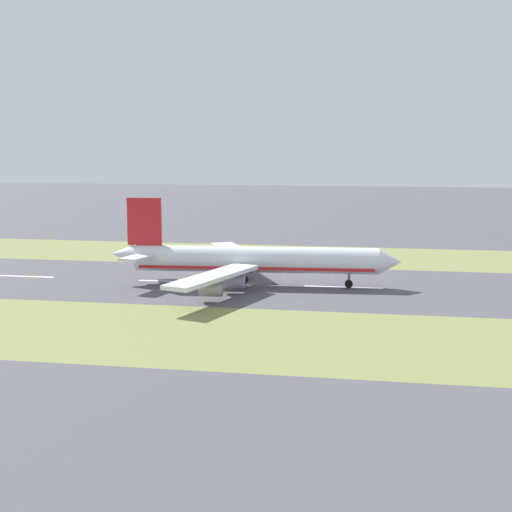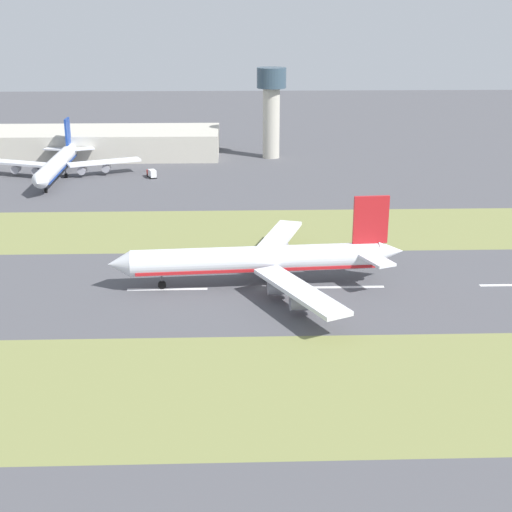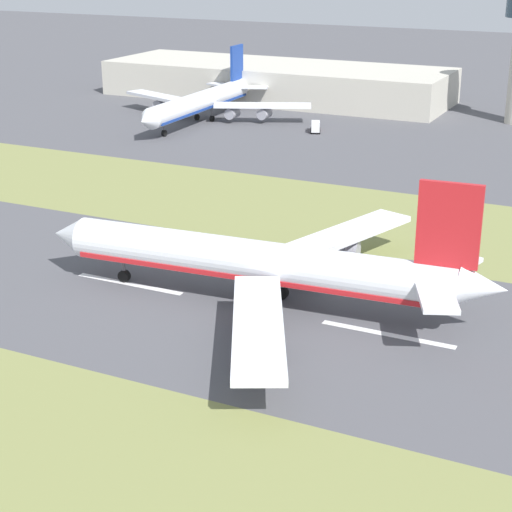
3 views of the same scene
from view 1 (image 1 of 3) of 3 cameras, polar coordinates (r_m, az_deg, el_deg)
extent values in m
plane|color=#4C4C51|center=(166.93, -0.38, -2.26)|extent=(800.00, 800.00, 0.00)
cube|color=olive|center=(210.70, 1.79, 0.09)|extent=(40.00, 600.00, 0.01)
cube|color=olive|center=(124.05, -4.10, -6.23)|extent=(40.00, 600.00, 0.01)
cube|color=silver|center=(186.29, -18.40, -1.54)|extent=(1.20, 18.00, 0.01)
cube|color=silver|center=(171.14, -6.50, -2.03)|extent=(1.20, 18.00, 0.01)
cube|color=silver|center=(164.55, 7.00, -2.49)|extent=(1.20, 18.00, 0.01)
cylinder|color=silver|center=(163.65, 0.00, -0.28)|extent=(10.01, 56.29, 6.00)
cone|color=silver|center=(163.48, 10.70, -0.44)|extent=(6.22, 5.41, 5.88)
cone|color=silver|center=(169.42, -10.49, 0.16)|extent=(5.52, 6.35, 5.10)
cube|color=red|center=(163.92, 0.00, -0.85)|extent=(9.55, 54.03, 0.70)
cube|color=silver|center=(181.78, -1.71, 0.36)|extent=(28.68, 18.16, 0.90)
cube|color=silver|center=(147.63, -3.47, -1.66)|extent=(29.44, 14.61, 0.90)
cylinder|color=#93939E|center=(173.45, -1.02, -0.87)|extent=(3.54, 5.02, 3.20)
cylinder|color=#93939E|center=(182.69, -1.78, -0.38)|extent=(3.54, 5.02, 3.20)
cylinder|color=#93939E|center=(155.89, -1.80, -2.00)|extent=(3.54, 5.02, 3.20)
cylinder|color=#93939E|center=(147.66, -3.60, -2.63)|extent=(3.54, 5.02, 3.20)
cube|color=red|center=(167.10, -8.92, 2.75)|extent=(1.37, 8.04, 11.00)
cube|color=silver|center=(173.33, -8.40, 0.48)|extent=(10.92, 7.84, 0.60)
cube|color=silver|center=(162.81, -9.34, -0.09)|extent=(10.76, 6.67, 0.60)
cylinder|color=#59595E|center=(163.56, 7.44, -1.67)|extent=(0.50, 0.50, 3.20)
cylinder|color=black|center=(163.86, 7.43, -2.22)|extent=(1.03, 1.86, 1.80)
cylinder|color=#59595E|center=(167.14, -0.93, -1.37)|extent=(0.50, 0.50, 3.20)
cylinder|color=black|center=(167.44, -0.93, -1.91)|extent=(1.03, 1.86, 1.80)
cylinder|color=#59595E|center=(162.06, -1.15, -1.70)|extent=(0.50, 0.50, 3.20)
cylinder|color=black|center=(162.37, -1.15, -2.25)|extent=(1.03, 1.86, 1.80)
camera|label=2|loc=(312.25, 5.81, 13.96)|focal=50.00mm
camera|label=3|loc=(270.64, -6.62, 12.23)|focal=60.00mm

